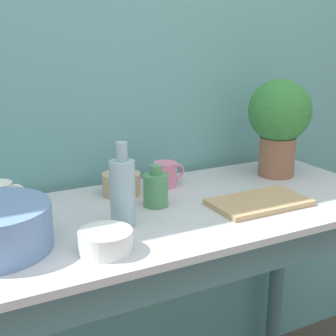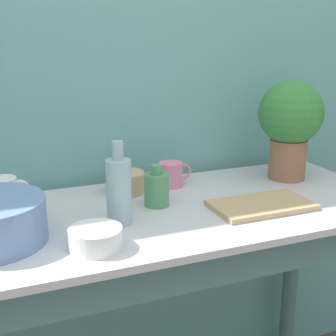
% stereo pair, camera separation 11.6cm
% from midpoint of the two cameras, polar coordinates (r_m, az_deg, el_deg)
% --- Properties ---
extents(wall_back, '(6.00, 0.05, 2.40)m').
position_cam_midpoint_polar(wall_back, '(1.58, -8.05, 10.02)').
color(wall_back, '#609E9E').
rests_on(wall_back, ground_plane).
extents(counter_table, '(1.38, 0.59, 0.88)m').
position_cam_midpoint_polar(counter_table, '(1.40, -1.98, -12.52)').
color(counter_table, slate).
rests_on(counter_table, ground_plane).
extents(potted_plant, '(0.22, 0.22, 0.34)m').
position_cam_midpoint_polar(potted_plant, '(1.63, 11.43, 5.86)').
color(potted_plant, '#8C5B42').
rests_on(potted_plant, counter_table).
extents(bottle_tall, '(0.07, 0.07, 0.22)m').
position_cam_midpoint_polar(bottle_tall, '(1.20, -8.32, -2.90)').
color(bottle_tall, '#93B2BC').
rests_on(bottle_tall, counter_table).
extents(bottle_short, '(0.07, 0.07, 0.12)m').
position_cam_midpoint_polar(bottle_short, '(1.34, -3.98, -2.62)').
color(bottle_short, '#4C8C59').
rests_on(bottle_short, counter_table).
extents(mug_pink, '(0.11, 0.08, 0.08)m').
position_cam_midpoint_polar(mug_pink, '(1.52, -2.46, -0.80)').
color(mug_pink, pink).
rests_on(mug_pink, counter_table).
extents(bowl_small_enamel_white, '(0.12, 0.12, 0.05)m').
position_cam_midpoint_polar(bowl_small_enamel_white, '(1.09, -10.69, -8.81)').
color(bowl_small_enamel_white, silver).
rests_on(bowl_small_enamel_white, counter_table).
extents(bowl_small_tan, '(0.12, 0.12, 0.07)m').
position_cam_midpoint_polar(bowl_small_tan, '(1.46, -7.98, -1.95)').
color(bowl_small_tan, tan).
rests_on(bowl_small_tan, counter_table).
extents(tray_board, '(0.29, 0.16, 0.02)m').
position_cam_midpoint_polar(tray_board, '(1.38, 8.71, -4.19)').
color(tray_board, tan).
rests_on(tray_board, counter_table).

